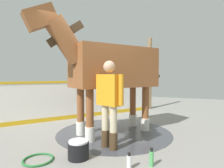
# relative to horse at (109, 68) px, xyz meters

# --- Properties ---
(ground_plane) EXTENTS (16.00, 16.00, 0.02)m
(ground_plane) POSITION_rel_horse_xyz_m (0.08, -0.20, -1.51)
(ground_plane) COLOR gray
(wet_patch) EXTENTS (2.65, 2.65, 0.00)m
(wet_patch) POSITION_rel_horse_xyz_m (-0.11, 0.08, -1.50)
(wet_patch) COLOR #42444C
(wet_patch) RESTS_ON ground
(barrier_wall) EXTENTS (4.38, 3.31, 1.17)m
(barrier_wall) POSITION_rel_horse_xyz_m (-1.25, -1.45, -0.96)
(barrier_wall) COLOR white
(barrier_wall) RESTS_ON ground
(roof_post_far) EXTENTS (0.16, 0.16, 2.81)m
(roof_post_far) POSITION_rel_horse_xyz_m (-3.59, 0.22, -0.09)
(roof_post_far) COLOR olive
(roof_post_far) RESTS_ON ground
(horse) EXTENTS (2.80, 2.21, 2.68)m
(horse) POSITION_rel_horse_xyz_m (0.00, 0.00, 0.00)
(horse) COLOR brown
(horse) RESTS_ON ground
(handler) EXTENTS (0.37, 0.62, 1.60)m
(handler) POSITION_rel_horse_xyz_m (0.81, 0.35, -0.59)
(handler) COLOR #47331E
(handler) RESTS_ON ground
(wash_bucket) EXTENTS (0.34, 0.34, 0.29)m
(wash_bucket) POSITION_rel_horse_xyz_m (1.40, 0.06, -1.36)
(wash_bucket) COLOR black
(wash_bucket) RESTS_ON ground
(bottle_shampoo) EXTENTS (0.07, 0.07, 0.23)m
(bottle_shampoo) POSITION_rel_horse_xyz_m (1.42, 0.91, -1.39)
(bottle_shampoo) COLOR white
(bottle_shampoo) RESTS_ON ground
(bottle_spray) EXTENTS (0.06, 0.06, 0.27)m
(bottle_spray) POSITION_rel_horse_xyz_m (1.22, 1.19, -1.37)
(bottle_spray) COLOR #4CA559
(bottle_spray) RESTS_ON ground
(hose_coil) EXTENTS (0.47, 0.47, 0.03)m
(hose_coil) POSITION_rel_horse_xyz_m (1.71, -0.49, -1.48)
(hose_coil) COLOR #267233
(hose_coil) RESTS_ON ground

